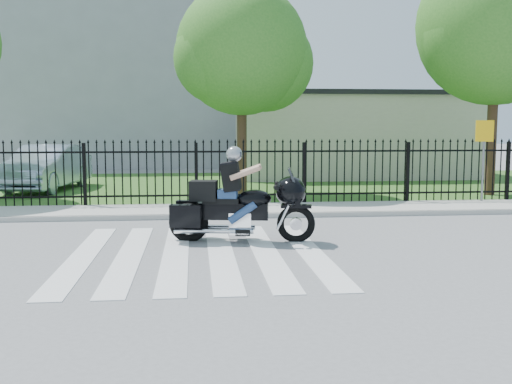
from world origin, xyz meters
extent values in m
plane|color=slate|center=(0.00, 0.00, 0.00)|extent=(120.00, 120.00, 0.00)
cube|color=#ADAAA3|center=(0.00, 5.00, 0.06)|extent=(40.00, 2.00, 0.12)
cube|color=#ADAAA3|center=(0.00, 4.00, 0.06)|extent=(40.00, 0.12, 0.12)
cube|color=#28571D|center=(0.00, 12.00, 0.01)|extent=(40.00, 12.00, 0.02)
cube|color=black|center=(0.00, 6.00, 0.35)|extent=(26.00, 0.04, 0.05)
cube|color=black|center=(0.00, 6.00, 1.55)|extent=(26.00, 0.04, 0.05)
cylinder|color=#382316|center=(1.50, 9.00, 2.08)|extent=(0.32, 0.32, 4.16)
sphere|color=#307120|center=(1.50, 9.00, 4.68)|extent=(4.20, 4.20, 4.20)
cylinder|color=#382316|center=(9.50, 8.00, 2.40)|extent=(0.32, 0.32, 4.80)
sphere|color=#307120|center=(9.50, 8.00, 5.40)|extent=(5.00, 5.00, 5.00)
cube|color=#B7AD98|center=(7.00, 16.00, 1.75)|extent=(10.00, 6.00, 3.50)
cube|color=black|center=(7.00, 16.00, 3.60)|extent=(10.20, 6.20, 0.20)
cube|color=#979AA0|center=(-3.00, 26.00, 6.00)|extent=(15.00, 10.00, 12.00)
torus|color=black|center=(1.91, 0.91, 0.36)|extent=(0.76, 0.26, 0.75)
torus|color=black|center=(-0.18, 1.27, 0.36)|extent=(0.81, 0.29, 0.79)
cube|color=black|center=(0.68, 1.12, 0.60)|extent=(1.43, 0.49, 0.33)
ellipsoid|color=black|center=(1.10, 1.05, 0.85)|extent=(0.74, 0.54, 0.36)
cube|color=black|center=(0.46, 1.16, 0.80)|extent=(0.75, 0.46, 0.11)
cube|color=silver|center=(0.84, 1.09, 0.41)|extent=(0.48, 0.39, 0.33)
ellipsoid|color=black|center=(1.80, 0.93, 1.00)|extent=(0.71, 0.87, 0.59)
cube|color=black|center=(0.12, 1.22, 1.00)|extent=(0.58, 0.49, 0.39)
cube|color=navy|center=(0.59, 1.14, 0.93)|extent=(0.42, 0.38, 0.20)
sphere|color=#9DA0A5|center=(0.72, 1.11, 1.71)|extent=(0.31, 0.31, 0.31)
imported|color=#9FB3C9|center=(-5.17, 10.86, 0.81)|extent=(2.41, 4.98, 1.57)
cylinder|color=slate|center=(8.09, 5.70, 1.22)|extent=(0.06, 0.06, 2.19)
cube|color=#F5B70C|center=(8.09, 5.68, 2.11)|extent=(0.50, 0.12, 0.60)
camera|label=1|loc=(-0.06, -10.47, 2.27)|focal=42.00mm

